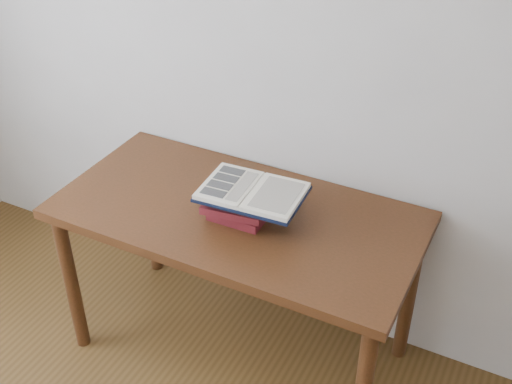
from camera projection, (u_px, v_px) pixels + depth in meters
The scene contains 3 objects.
desk at pixel (237, 231), 2.54m from camera, with size 1.43×0.71×0.76m.
book_stack at pixel (239, 204), 2.42m from camera, with size 0.26×0.22×0.12m.
open_book at pixel (252, 192), 2.36m from camera, with size 0.39×0.28×0.03m.
Camera 1 is at (1.07, -0.38, 2.22)m, focal length 45.00 mm.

